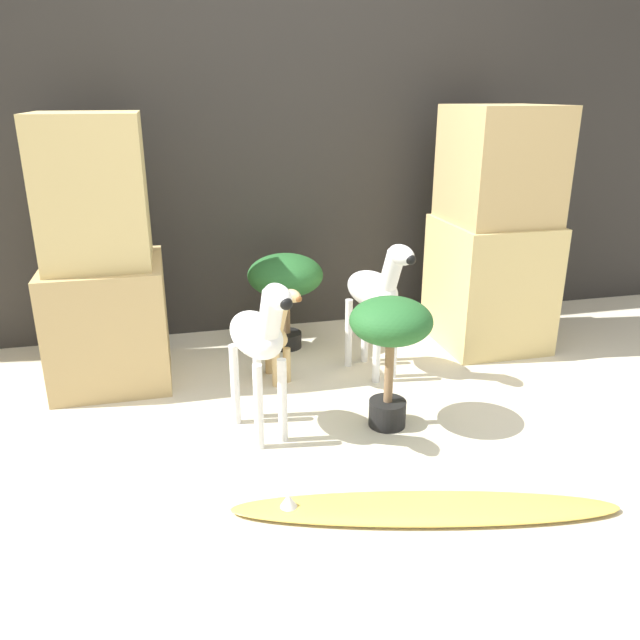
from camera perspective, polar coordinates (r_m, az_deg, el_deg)
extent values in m
plane|color=beige|center=(2.58, 4.90, -12.90)|extent=(14.00, 14.00, 0.00)
cube|color=#2D2B28|center=(3.81, -2.91, 15.53)|extent=(6.40, 0.08, 2.20)
cube|color=tan|center=(3.34, -18.71, -0.13)|extent=(0.57, 0.61, 0.62)
cube|color=#D1B775|center=(3.18, -20.05, 11.08)|extent=(0.48, 0.52, 0.70)
cube|color=#D1B775|center=(3.75, 15.18, 3.27)|extent=(0.57, 0.61, 0.72)
cube|color=tan|center=(3.62, 16.16, 13.47)|extent=(0.52, 0.56, 0.62)
cylinder|color=white|center=(3.23, 6.75, -2.12)|extent=(0.04, 0.04, 0.38)
cylinder|color=white|center=(3.16, 5.21, -2.54)|extent=(0.04, 0.04, 0.38)
cylinder|color=white|center=(3.40, 4.14, -0.83)|extent=(0.04, 0.04, 0.38)
cylinder|color=white|center=(3.34, 2.63, -1.21)|extent=(0.04, 0.04, 0.38)
ellipsoid|color=white|center=(3.19, 4.79, 2.80)|extent=(0.29, 0.39, 0.18)
cylinder|color=white|center=(3.05, 6.57, 4.51)|extent=(0.13, 0.17, 0.22)
ellipsoid|color=white|center=(2.98, 7.41, 5.93)|extent=(0.14, 0.18, 0.10)
sphere|color=black|center=(2.93, 8.29, 5.48)|extent=(0.05, 0.05, 0.05)
cube|color=black|center=(3.04, 6.58, 4.69)|extent=(0.05, 0.09, 0.18)
cylinder|color=white|center=(2.63, -3.45, -7.38)|extent=(0.04, 0.04, 0.38)
cylinder|color=white|center=(2.59, -5.64, -7.93)|extent=(0.04, 0.04, 0.38)
cylinder|color=white|center=(2.83, -5.72, -5.40)|extent=(0.04, 0.04, 0.38)
cylinder|color=white|center=(2.79, -7.78, -5.88)|extent=(0.04, 0.04, 0.38)
ellipsoid|color=white|center=(2.60, -5.88, -1.34)|extent=(0.28, 0.39, 0.18)
cylinder|color=white|center=(2.43, -4.52, 0.49)|extent=(0.13, 0.17, 0.22)
ellipsoid|color=white|center=(2.35, -3.90, 2.16)|extent=(0.13, 0.18, 0.10)
sphere|color=black|center=(2.29, -3.11, 1.50)|extent=(0.05, 0.05, 0.05)
cube|color=black|center=(2.43, -4.53, 0.72)|extent=(0.05, 0.09, 0.18)
cylinder|color=tan|center=(3.20, -3.05, -4.12)|extent=(0.04, 0.04, 0.18)
cylinder|color=tan|center=(3.15, -4.05, -4.50)|extent=(0.04, 0.04, 0.18)
cylinder|color=tan|center=(3.30, -4.71, -3.37)|extent=(0.04, 0.04, 0.18)
cylinder|color=tan|center=(3.26, -5.70, -3.72)|extent=(0.04, 0.04, 0.18)
ellipsoid|color=tan|center=(3.17, -4.46, -1.54)|extent=(0.21, 0.24, 0.12)
cylinder|color=tan|center=(3.06, -3.47, 0.55)|extent=(0.10, 0.13, 0.25)
ellipsoid|color=tan|center=(2.97, -2.55, 2.23)|extent=(0.10, 0.12, 0.06)
sphere|color=brown|center=(2.94, -1.96, 1.94)|extent=(0.03, 0.03, 0.03)
cylinder|color=black|center=(3.64, -3.07, -1.80)|extent=(0.17, 0.17, 0.09)
cylinder|color=brown|center=(3.59, -3.12, 0.56)|extent=(0.05, 0.05, 0.23)
ellipsoid|color=#235B28|center=(3.52, -3.19, 4.12)|extent=(0.43, 0.43, 0.23)
cylinder|color=black|center=(2.82, 6.17, -8.44)|extent=(0.17, 0.17, 0.12)
cylinder|color=brown|center=(2.73, 6.32, -4.76)|extent=(0.04, 0.04, 0.28)
ellipsoid|color=#235B28|center=(2.64, 6.52, -0.08)|extent=(0.35, 0.35, 0.19)
ellipsoid|color=gold|center=(2.34, 9.63, -16.61)|extent=(1.40, 0.52, 0.03)
cone|color=white|center=(2.28, -2.89, -16.15)|extent=(0.07, 0.07, 0.05)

